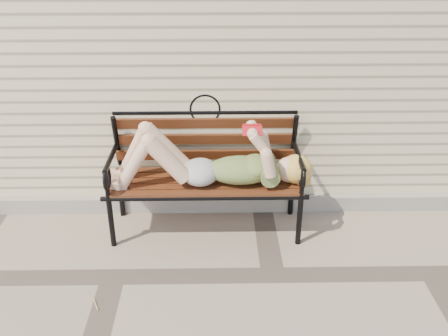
{
  "coord_description": "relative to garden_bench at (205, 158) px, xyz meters",
  "views": [
    {
      "loc": [
        0.81,
        -3.08,
        2.53
      ],
      "look_at": [
        0.87,
        0.5,
        0.69
      ],
      "focal_mm": 40.0,
      "sensor_mm": 36.0,
      "label": 1
    }
  ],
  "objects": [
    {
      "name": "ground",
      "position": [
        -0.72,
        -0.77,
        -0.65
      ],
      "size": [
        80.0,
        80.0,
        0.0
      ],
      "primitive_type": "plane",
      "color": "gray",
      "rests_on": "ground"
    },
    {
      "name": "house_wall",
      "position": [
        -0.72,
        2.23,
        0.85
      ],
      "size": [
        8.0,
        4.0,
        3.0
      ],
      "primitive_type": "cube",
      "color": "beige",
      "rests_on": "ground"
    },
    {
      "name": "foundation_strip",
      "position": [
        -0.72,
        0.2,
        -0.57
      ],
      "size": [
        8.0,
        0.1,
        0.15
      ],
      "primitive_type": "cube",
      "color": "gray",
      "rests_on": "ground"
    },
    {
      "name": "garden_bench",
      "position": [
        0.0,
        0.0,
        0.0
      ],
      "size": [
        1.78,
        0.71,
        1.16
      ],
      "color": "black",
      "rests_on": "ground"
    },
    {
      "name": "reading_woman",
      "position": [
        0.01,
        -0.14,
        0.04
      ],
      "size": [
        1.68,
        0.38,
        0.53
      ],
      "color": "#0A324C",
      "rests_on": "ground"
    }
  ]
}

